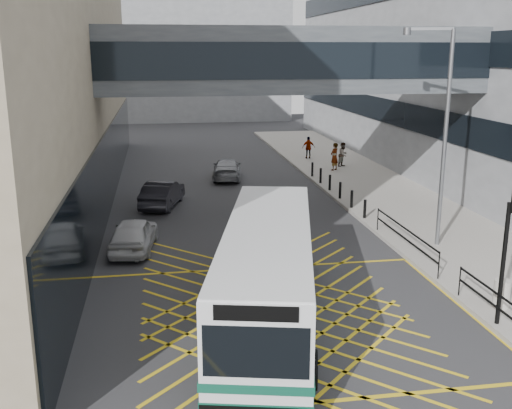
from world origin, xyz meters
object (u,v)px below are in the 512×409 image
traffic_light (510,232)px  street_lamp (441,125)px  pedestrian_b (343,155)px  car_dark (162,194)px  car_silver (227,168)px  bus (268,271)px  pedestrian_c (309,148)px  pedestrian_a (334,157)px  litter_bin (502,293)px  car_white (134,234)px

traffic_light → street_lamp: bearing=58.3°
pedestrian_b → car_dark: bearing=175.1°
street_lamp → car_silver: bearing=135.4°
bus → car_silver: size_ratio=2.55×
pedestrian_c → traffic_light: bearing=91.7°
traffic_light → pedestrian_a: traffic_light is taller
litter_bin → pedestrian_b: (2.18, 23.48, 0.39)m
car_white → bus: bearing=126.7°
pedestrian_c → car_dark: bearing=52.2°
pedestrian_c → litter_bin: bearing=93.1°
pedestrian_a → car_silver: bearing=-31.6°
traffic_light → pedestrian_a: size_ratio=2.36×
pedestrian_a → pedestrian_b: (0.99, 1.22, -0.09)m
bus → traffic_light: (6.61, -1.64, 1.37)m
car_dark → litter_bin: bearing=139.7°
car_dark → car_silver: car_dark is taller
car_dark → traffic_light: traffic_light is taller
car_dark → traffic_light: 18.88m
bus → pedestrian_c: bearing=86.4°
bus → car_dark: size_ratio=2.49×
traffic_light → pedestrian_c: size_ratio=2.68×
car_silver → car_white: bearing=75.8°
bus → car_white: 8.60m
street_lamp → traffic_light: bearing=-79.3°
bus → street_lamp: size_ratio=1.28×
car_dark → car_silver: (4.14, 6.49, -0.02)m
bus → street_lamp: bearing=49.0°
car_silver → litter_bin: size_ratio=4.92×
street_lamp → pedestrian_c: 21.11m
litter_bin → pedestrian_c: bearing=88.7°
car_silver → pedestrian_b: size_ratio=2.61×
car_white → litter_bin: bearing=152.8°
litter_bin → pedestrian_a: 22.30m
car_silver → pedestrian_b: 8.58m
pedestrian_a → traffic_light: bearing=47.1°
car_dark → car_white: bearing=95.1°
street_lamp → pedestrian_c: street_lamp is taller
traffic_light → car_silver: bearing=82.3°
pedestrian_c → street_lamp: bearing=94.5°
car_dark → traffic_light: (9.57, -16.11, 2.29)m
traffic_light → pedestrian_c: (1.31, 28.15, -2.01)m
traffic_light → pedestrian_b: size_ratio=2.61×
street_lamp → litter_bin: bearing=-74.9°
car_white → pedestrian_a: pedestrian_a is taller
car_white → car_silver: (5.37, 13.51, -0.02)m
street_lamp → bus: bearing=-122.8°
car_dark → pedestrian_a: pedestrian_a is taller
car_silver → traffic_light: size_ratio=1.00×
litter_bin → pedestrian_b: size_ratio=0.53×
car_white → street_lamp: size_ratio=0.51×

